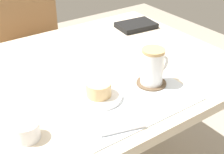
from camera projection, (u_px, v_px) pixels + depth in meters
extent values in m
cylinder|color=beige|center=(130.00, 76.00, 1.85)|extent=(0.05, 0.05, 0.67)
cube|color=beige|center=(78.00, 77.00, 1.15)|extent=(1.18, 0.84, 0.04)
cylinder|color=#997047|center=(80.00, 94.00, 1.91)|extent=(0.04, 0.04, 0.43)
cylinder|color=#997047|center=(22.00, 110.00, 1.76)|extent=(0.04, 0.04, 0.43)
cylinder|color=#997047|center=(60.00, 69.00, 2.17)|extent=(0.04, 0.04, 0.43)
cylinder|color=#997047|center=(8.00, 81.00, 2.03)|extent=(0.04, 0.04, 0.43)
cube|color=#997047|center=(38.00, 55.00, 1.85)|extent=(0.46, 0.46, 0.04)
cube|color=#997047|center=(25.00, 11.00, 1.89)|extent=(0.39, 0.08, 0.38)
cube|color=white|center=(119.00, 95.00, 1.01)|extent=(0.43, 0.35, 0.00)
cylinder|color=white|center=(99.00, 96.00, 0.99)|extent=(0.15, 0.15, 0.01)
cylinder|color=#E5BC7F|center=(99.00, 89.00, 0.97)|extent=(0.08, 0.08, 0.05)
cylinder|color=brown|center=(151.00, 83.00, 1.07)|extent=(0.10, 0.10, 0.00)
cylinder|color=white|center=(152.00, 68.00, 1.03)|extent=(0.07, 0.07, 0.11)
cylinder|color=tan|center=(154.00, 51.00, 1.00)|extent=(0.08, 0.08, 0.01)
torus|color=white|center=(161.00, 64.00, 1.05)|extent=(0.06, 0.01, 0.06)
cylinder|color=silver|center=(123.00, 131.00, 0.85)|extent=(0.13, 0.04, 0.01)
cylinder|color=white|center=(27.00, 131.00, 0.82)|extent=(0.07, 0.07, 0.05)
cube|color=black|center=(136.00, 25.00, 1.51)|extent=(0.19, 0.14, 0.02)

